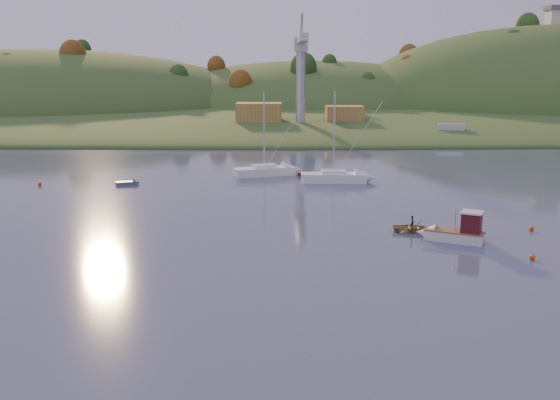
{
  "coord_description": "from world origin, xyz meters",
  "views": [
    {
      "loc": [
        -3.71,
        -30.23,
        16.07
      ],
      "look_at": [
        -3.36,
        33.36,
        2.34
      ],
      "focal_mm": 40.0,
      "sensor_mm": 36.0,
      "label": 1
    }
  ],
  "objects_px": {
    "grey_dinghy": "(131,183)",
    "sailboat_near": "(264,170)",
    "canoe": "(412,228)",
    "fishing_boat": "(450,231)",
    "sailboat_far": "(333,177)",
    "red_tender": "(313,175)"
  },
  "relations": [
    {
      "from": "canoe",
      "to": "grey_dinghy",
      "type": "bearing_deg",
      "value": 58.75
    },
    {
      "from": "sailboat_near",
      "to": "sailboat_far",
      "type": "bearing_deg",
      "value": -46.93
    },
    {
      "from": "fishing_boat",
      "to": "canoe",
      "type": "distance_m",
      "value": 4.29
    },
    {
      "from": "grey_dinghy",
      "to": "sailboat_near",
      "type": "bearing_deg",
      "value": -0.36
    },
    {
      "from": "fishing_boat",
      "to": "grey_dinghy",
      "type": "bearing_deg",
      "value": -11.38
    },
    {
      "from": "red_tender",
      "to": "grey_dinghy",
      "type": "height_order",
      "value": "grey_dinghy"
    },
    {
      "from": "fishing_boat",
      "to": "grey_dinghy",
      "type": "distance_m",
      "value": 46.06
    },
    {
      "from": "canoe",
      "to": "sailboat_far",
      "type": "bearing_deg",
      "value": 16.94
    },
    {
      "from": "red_tender",
      "to": "sailboat_far",
      "type": "bearing_deg",
      "value": -22.78
    },
    {
      "from": "grey_dinghy",
      "to": "fishing_boat",
      "type": "bearing_deg",
      "value": -59.54
    },
    {
      "from": "sailboat_near",
      "to": "sailboat_far",
      "type": "distance_m",
      "value": 11.2
    },
    {
      "from": "fishing_boat",
      "to": "canoe",
      "type": "height_order",
      "value": "fishing_boat"
    },
    {
      "from": "red_tender",
      "to": "grey_dinghy",
      "type": "bearing_deg",
      "value": -132.61
    },
    {
      "from": "red_tender",
      "to": "grey_dinghy",
      "type": "xyz_separation_m",
      "value": [
        -25.41,
        -5.93,
        -0.0
      ]
    },
    {
      "from": "red_tender",
      "to": "fishing_boat",
      "type": "bearing_deg",
      "value": -38.01
    },
    {
      "from": "fishing_boat",
      "to": "canoe",
      "type": "bearing_deg",
      "value": -21.28
    },
    {
      "from": "sailboat_far",
      "to": "red_tender",
      "type": "relative_size",
      "value": 3.47
    },
    {
      "from": "red_tender",
      "to": "grey_dinghy",
      "type": "distance_m",
      "value": 26.09
    },
    {
      "from": "sailboat_near",
      "to": "canoe",
      "type": "bearing_deg",
      "value": -83.14
    },
    {
      "from": "sailboat_far",
      "to": "canoe",
      "type": "height_order",
      "value": "sailboat_far"
    },
    {
      "from": "canoe",
      "to": "fishing_boat",
      "type": "bearing_deg",
      "value": -132.15
    },
    {
      "from": "sailboat_near",
      "to": "grey_dinghy",
      "type": "bearing_deg",
      "value": -177.1
    }
  ]
}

